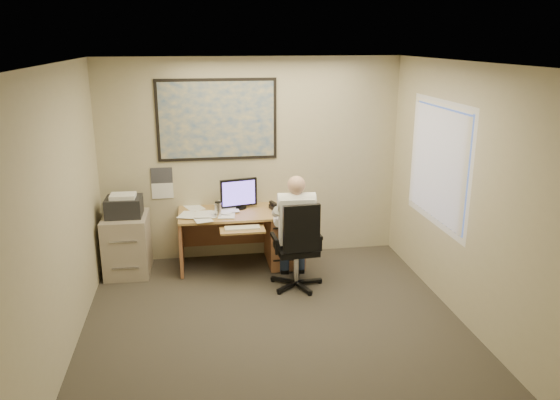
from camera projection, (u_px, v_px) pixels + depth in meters
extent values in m
cube|color=#363129|center=(278.00, 336.00, 5.57)|extent=(4.00, 4.50, 0.00)
cube|color=white|center=(277.00, 64.00, 4.80)|extent=(4.00, 4.50, 0.00)
cube|color=#BEB390|center=(252.00, 160.00, 7.31)|extent=(4.00, 0.00, 2.70)
cube|color=#BEB390|center=(339.00, 330.00, 3.05)|extent=(4.00, 0.00, 2.70)
cube|color=#BEB390|center=(57.00, 221.00, 4.88)|extent=(0.00, 4.50, 2.70)
cube|color=#BEB390|center=(474.00, 201.00, 5.49)|extent=(0.00, 4.50, 2.70)
cube|color=#AD854A|center=(241.00, 213.00, 7.10)|extent=(1.60, 0.75, 0.03)
cube|color=#A06541|center=(284.00, 237.00, 7.30)|extent=(0.45, 0.70, 0.70)
cube|color=#A06541|center=(181.00, 243.00, 7.09)|extent=(0.04, 0.70, 0.70)
cube|color=#A06541|center=(239.00, 225.00, 7.51)|extent=(1.55, 0.03, 0.55)
cylinder|color=black|center=(239.00, 207.00, 7.24)|extent=(0.20, 0.20, 0.02)
cube|color=black|center=(239.00, 193.00, 7.16)|extent=(0.49, 0.14, 0.37)
cube|color=#6D51DE|center=(239.00, 193.00, 7.13)|extent=(0.43, 0.10, 0.32)
cube|color=#AD854A|center=(242.00, 230.00, 6.70)|extent=(0.55, 0.30, 0.02)
cube|color=beige|center=(242.00, 228.00, 6.69)|extent=(0.43, 0.14, 0.02)
cube|color=black|center=(279.00, 207.00, 7.20)|extent=(0.27, 0.25, 0.06)
cylinder|color=silver|center=(218.00, 210.00, 6.87)|extent=(0.08, 0.08, 0.19)
cylinder|color=white|center=(221.00, 205.00, 7.22)|extent=(0.08, 0.08, 0.10)
cube|color=white|center=(206.00, 212.00, 7.03)|extent=(0.60, 0.56, 0.03)
cube|color=#1E4C93|center=(217.00, 120.00, 7.07)|extent=(1.56, 0.03, 1.06)
cube|color=white|center=(162.00, 183.00, 7.20)|extent=(0.28, 0.01, 0.42)
cube|color=#A49684|center=(127.00, 244.00, 6.98)|extent=(0.56, 0.67, 0.77)
cube|color=black|center=(124.00, 207.00, 6.84)|extent=(0.45, 0.39, 0.24)
cube|color=white|center=(123.00, 196.00, 6.78)|extent=(0.31, 0.25, 0.05)
cylinder|color=silver|center=(296.00, 266.00, 6.63)|extent=(0.06, 0.06, 0.41)
cube|color=black|center=(296.00, 249.00, 6.56)|extent=(0.50, 0.50, 0.07)
cube|color=black|center=(299.00, 229.00, 6.24)|extent=(0.44, 0.09, 0.57)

